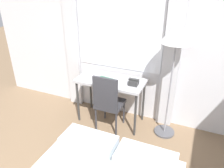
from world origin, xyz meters
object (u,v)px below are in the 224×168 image
desk (111,84)px  telephone (134,82)px  book (106,80)px  standing_lamp (177,40)px  desk_chair (108,101)px

desk → telephone: (0.38, -0.03, 0.12)m
book → desk: bearing=56.6°
standing_lamp → telephone: bearing=-174.5°
desk → book: (-0.05, -0.07, 0.09)m
desk_chair → book: (-0.11, 0.17, 0.25)m
desk → book: book is taller
desk_chair → standing_lamp: 1.31m
desk → telephone: telephone is taller
standing_lamp → book: (-0.95, -0.09, -0.72)m
desk → standing_lamp: bearing=1.5°
book → desk_chair: bearing=-57.5°
standing_lamp → desk: bearing=-178.5°
desk → standing_lamp: standing_lamp is taller
telephone → book: 0.43m
telephone → book: bearing=-174.2°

